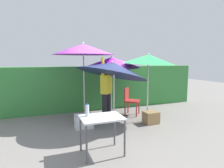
{
  "coord_description": "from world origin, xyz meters",
  "views": [
    {
      "loc": [
        -1.96,
        -4.91,
        1.78
      ],
      "look_at": [
        0.0,
        0.3,
        1.1
      ],
      "focal_mm": 30.32,
      "sensor_mm": 36.0,
      "label": 1
    }
  ],
  "objects_px": {
    "umbrella_navy": "(149,59)",
    "crate_cardboard": "(151,117)",
    "umbrella_rainbow": "(83,49)",
    "chair_plastic": "(130,99)",
    "folding_table": "(102,121)",
    "cooler_box": "(84,121)",
    "umbrella_orange": "(112,62)",
    "umbrella_yellow": "(113,69)",
    "bottle_water": "(87,110)",
    "person_vendor": "(106,90)"
  },
  "relations": [
    {
      "from": "person_vendor",
      "to": "chair_plastic",
      "type": "xyz_separation_m",
      "value": [
        0.94,
        0.3,
        -0.42
      ]
    },
    {
      "from": "umbrella_navy",
      "to": "cooler_box",
      "type": "distance_m",
      "value": 2.53
    },
    {
      "from": "bottle_water",
      "to": "crate_cardboard",
      "type": "bearing_deg",
      "value": 27.05
    },
    {
      "from": "umbrella_navy",
      "to": "folding_table",
      "type": "relative_size",
      "value": 2.52
    },
    {
      "from": "umbrella_yellow",
      "to": "folding_table",
      "type": "height_order",
      "value": "umbrella_yellow"
    },
    {
      "from": "folding_table",
      "to": "person_vendor",
      "type": "bearing_deg",
      "value": 68.69
    },
    {
      "from": "umbrella_orange",
      "to": "person_vendor",
      "type": "bearing_deg",
      "value": -123.82
    },
    {
      "from": "umbrella_rainbow",
      "to": "umbrella_yellow",
      "type": "bearing_deg",
      "value": -58.7
    },
    {
      "from": "cooler_box",
      "to": "folding_table",
      "type": "distance_m",
      "value": 1.6
    },
    {
      "from": "person_vendor",
      "to": "folding_table",
      "type": "xyz_separation_m",
      "value": [
        -0.75,
        -1.94,
        -0.29
      ]
    },
    {
      "from": "umbrella_orange",
      "to": "bottle_water",
      "type": "distance_m",
      "value": 2.88
    },
    {
      "from": "umbrella_rainbow",
      "to": "folding_table",
      "type": "xyz_separation_m",
      "value": [
        -0.21,
        -2.53,
        -1.49
      ]
    },
    {
      "from": "umbrella_yellow",
      "to": "umbrella_navy",
      "type": "relative_size",
      "value": 1.02
    },
    {
      "from": "umbrella_rainbow",
      "to": "person_vendor",
      "type": "bearing_deg",
      "value": -47.86
    },
    {
      "from": "umbrella_rainbow",
      "to": "cooler_box",
      "type": "relative_size",
      "value": 5.12
    },
    {
      "from": "umbrella_rainbow",
      "to": "umbrella_orange",
      "type": "height_order",
      "value": "umbrella_rainbow"
    },
    {
      "from": "umbrella_rainbow",
      "to": "chair_plastic",
      "type": "bearing_deg",
      "value": -11.26
    },
    {
      "from": "chair_plastic",
      "to": "folding_table",
      "type": "distance_m",
      "value": 2.81
    },
    {
      "from": "umbrella_rainbow",
      "to": "umbrella_navy",
      "type": "distance_m",
      "value": 2.01
    },
    {
      "from": "umbrella_yellow",
      "to": "folding_table",
      "type": "bearing_deg",
      "value": -117.84
    },
    {
      "from": "umbrella_yellow",
      "to": "cooler_box",
      "type": "relative_size",
      "value": 4.46
    },
    {
      "from": "umbrella_rainbow",
      "to": "bottle_water",
      "type": "xyz_separation_m",
      "value": [
        -0.46,
        -2.39,
        -1.29
      ]
    },
    {
      "from": "umbrella_yellow",
      "to": "folding_table",
      "type": "distance_m",
      "value": 1.98
    },
    {
      "from": "umbrella_rainbow",
      "to": "umbrella_yellow",
      "type": "distance_m",
      "value": 1.29
    },
    {
      "from": "umbrella_rainbow",
      "to": "crate_cardboard",
      "type": "height_order",
      "value": "umbrella_rainbow"
    },
    {
      "from": "umbrella_yellow",
      "to": "cooler_box",
      "type": "distance_m",
      "value": 1.63
    },
    {
      "from": "umbrella_yellow",
      "to": "umbrella_orange",
      "type": "bearing_deg",
      "value": 71.58
    },
    {
      "from": "folding_table",
      "to": "cooler_box",
      "type": "bearing_deg",
      "value": 91.11
    },
    {
      "from": "cooler_box",
      "to": "folding_table",
      "type": "height_order",
      "value": "folding_table"
    },
    {
      "from": "umbrella_orange",
      "to": "cooler_box",
      "type": "height_order",
      "value": "umbrella_orange"
    },
    {
      "from": "chair_plastic",
      "to": "bottle_water",
      "type": "height_order",
      "value": "bottle_water"
    },
    {
      "from": "umbrella_orange",
      "to": "umbrella_navy",
      "type": "xyz_separation_m",
      "value": [
        0.75,
        -1.04,
        0.09
      ]
    },
    {
      "from": "chair_plastic",
      "to": "cooler_box",
      "type": "distance_m",
      "value": 1.89
    },
    {
      "from": "umbrella_orange",
      "to": "crate_cardboard",
      "type": "bearing_deg",
      "value": -60.66
    },
    {
      "from": "umbrella_orange",
      "to": "folding_table",
      "type": "xyz_separation_m",
      "value": [
        -1.13,
        -2.5,
        -1.1
      ]
    },
    {
      "from": "umbrella_navy",
      "to": "umbrella_yellow",
      "type": "bearing_deg",
      "value": 175.66
    },
    {
      "from": "umbrella_orange",
      "to": "crate_cardboard",
      "type": "height_order",
      "value": "umbrella_orange"
    },
    {
      "from": "crate_cardboard",
      "to": "bottle_water",
      "type": "distance_m",
      "value": 2.46
    },
    {
      "from": "umbrella_yellow",
      "to": "chair_plastic",
      "type": "relative_size",
      "value": 2.3
    },
    {
      "from": "umbrella_orange",
      "to": "umbrella_navy",
      "type": "height_order",
      "value": "umbrella_navy"
    },
    {
      "from": "umbrella_navy",
      "to": "folding_table",
      "type": "bearing_deg",
      "value": -142.21
    },
    {
      "from": "person_vendor",
      "to": "umbrella_rainbow",
      "type": "bearing_deg",
      "value": 132.14
    },
    {
      "from": "crate_cardboard",
      "to": "folding_table",
      "type": "bearing_deg",
      "value": -146.76
    },
    {
      "from": "umbrella_navy",
      "to": "bottle_water",
      "type": "distance_m",
      "value": 2.69
    },
    {
      "from": "person_vendor",
      "to": "crate_cardboard",
      "type": "height_order",
      "value": "person_vendor"
    },
    {
      "from": "umbrella_navy",
      "to": "crate_cardboard",
      "type": "xyz_separation_m",
      "value": [
        -0.03,
        -0.25,
        -1.66
      ]
    },
    {
      "from": "umbrella_yellow",
      "to": "bottle_water",
      "type": "height_order",
      "value": "umbrella_yellow"
    },
    {
      "from": "folding_table",
      "to": "bottle_water",
      "type": "height_order",
      "value": "bottle_water"
    },
    {
      "from": "crate_cardboard",
      "to": "folding_table",
      "type": "height_order",
      "value": "folding_table"
    },
    {
      "from": "chair_plastic",
      "to": "cooler_box",
      "type": "relative_size",
      "value": 1.94
    }
  ]
}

